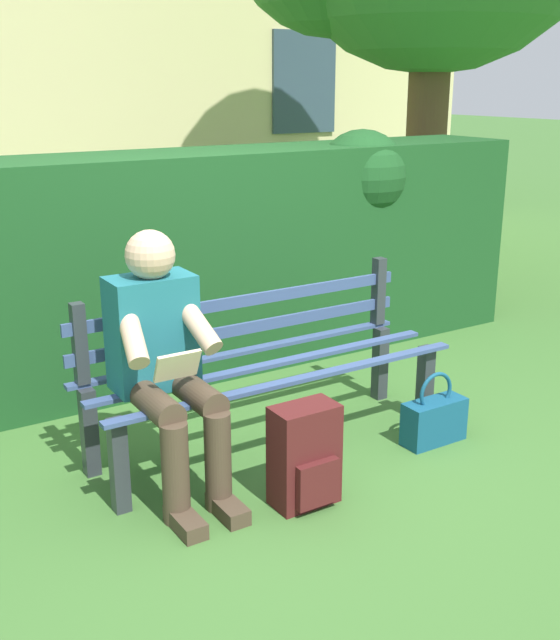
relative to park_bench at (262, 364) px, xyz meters
name	(u,v)px	position (x,y,z in m)	size (l,w,h in m)	color
ground	(270,445)	(0.00, 0.08, -0.42)	(60.00, 60.00, 0.00)	#3D6B2D
park_bench	(262,364)	(0.00, 0.00, 0.00)	(1.91, 0.55, 0.84)	#2D3338
person_seated	(164,358)	(0.60, 0.18, 0.20)	(0.44, 0.73, 1.18)	#1E6672
hedge_backdrop	(122,268)	(0.28, -1.16, 0.30)	(5.79, 0.76, 1.49)	#19471E
backpack	(305,456)	(0.16, 0.64, -0.20)	(0.29, 0.24, 0.46)	#4C1919
handbag	(434,419)	(-0.74, 0.49, -0.30)	(0.34, 0.14, 0.38)	navy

